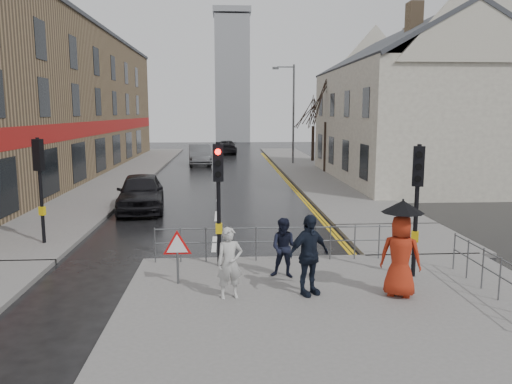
{
  "coord_description": "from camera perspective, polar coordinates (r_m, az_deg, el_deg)",
  "views": [
    {
      "loc": [
        0.4,
        -13.09,
        4.32
      ],
      "look_at": [
        1.44,
        3.89,
        1.59
      ],
      "focal_mm": 35.0,
      "sensor_mm": 36.0,
      "label": 1
    }
  ],
  "objects": [
    {
      "name": "car_far",
      "position": [
        52.55,
        -3.41,
        5.14
      ],
      "size": [
        2.3,
        4.96,
        1.4
      ],
      "primitive_type": "imported",
      "rotation": [
        0.0,
        0.0,
        3.21
      ],
      "color": "black",
      "rests_on": "ground"
    },
    {
      "name": "building_right_cream",
      "position": [
        33.19,
        17.19,
        9.5
      ],
      "size": [
        9.0,
        16.4,
        10.1
      ],
      "color": "beige",
      "rests_on": "ground"
    },
    {
      "name": "pedestrian_b",
      "position": [
        12.77,
        3.31,
        -6.4
      ],
      "size": [
        0.88,
        0.76,
        1.54
      ],
      "primitive_type": "imported",
      "rotation": [
        0.0,
        0.0,
        -0.27
      ],
      "color": "black",
      "rests_on": "near_pavement"
    },
    {
      "name": "car_parked",
      "position": [
        22.63,
        -13.02,
        -0.02
      ],
      "size": [
        2.47,
        5.03,
        1.65
      ],
      "primitive_type": "imported",
      "rotation": [
        0.0,
        0.0,
        0.11
      ],
      "color": "black",
      "rests_on": "ground"
    },
    {
      "name": "right_pavement",
      "position": [
        38.81,
        5.56,
        2.77
      ],
      "size": [
        4.0,
        40.0,
        0.14
      ],
      "primitive_type": "cube",
      "color": "#605E5B",
      "rests_on": "ground"
    },
    {
      "name": "tree_near",
      "position": [
        35.81,
        8.06,
        10.32
      ],
      "size": [
        2.4,
        2.4,
        6.58
      ],
      "color": "black",
      "rests_on": "right_pavement"
    },
    {
      "name": "guard_railing_side",
      "position": [
        12.5,
        26.15,
        -8.0
      ],
      "size": [
        0.04,
        4.54,
        1.0
      ],
      "color": "#595B5E",
      "rests_on": "near_pavement"
    },
    {
      "name": "ground",
      "position": [
        13.79,
        -5.05,
        -9.19
      ],
      "size": [
        120.0,
        120.0,
        0.0
      ],
      "primitive_type": "plane",
      "color": "black",
      "rests_on": "ground"
    },
    {
      "name": "street_lamp",
      "position": [
        41.45,
        4.06,
        9.61
      ],
      "size": [
        1.83,
        0.25,
        8.0
      ],
      "color": "#595B5E",
      "rests_on": "right_pavement"
    },
    {
      "name": "pedestrian_a",
      "position": [
        11.36,
        -3.03,
        -8.12
      ],
      "size": [
        0.66,
        0.5,
        1.64
      ],
      "primitive_type": "imported",
      "rotation": [
        0.0,
        0.0,
        0.2
      ],
      "color": "#B4B4B0",
      "rests_on": "near_pavement"
    },
    {
      "name": "tree_far",
      "position": [
        43.76,
        6.58,
        9.18
      ],
      "size": [
        2.4,
        2.4,
        5.64
      ],
      "color": "black",
      "rests_on": "right_pavement"
    },
    {
      "name": "pavement_bridge_right",
      "position": [
        17.73,
        16.81,
        -5.17
      ],
      "size": [
        4.0,
        4.2,
        0.14
      ],
      "primitive_type": "cube",
      "color": "#605E5B",
      "rests_on": "ground"
    },
    {
      "name": "traffic_signal_near_left",
      "position": [
        13.42,
        -4.32,
        1.1
      ],
      "size": [
        0.28,
        0.27,
        3.4
      ],
      "color": "black",
      "rests_on": "near_pavement"
    },
    {
      "name": "near_pavement",
      "position": [
        10.81,
        11.06,
        -14.22
      ],
      "size": [
        10.0,
        9.0,
        0.14
      ],
      "primitive_type": "cube",
      "color": "#605E5B",
      "rests_on": "ground"
    },
    {
      "name": "pedestrian_d",
      "position": [
        11.59,
        6.02,
        -7.17
      ],
      "size": [
        1.19,
        0.92,
        1.89
      ],
      "primitive_type": "imported",
      "rotation": [
        0.0,
        0.0,
        0.49
      ],
      "color": "black",
      "rests_on": "near_pavement"
    },
    {
      "name": "pedestrian_with_umbrella",
      "position": [
        11.85,
        16.23,
        -5.98
      ],
      "size": [
        1.09,
        0.96,
        2.23
      ],
      "color": "#A32813",
      "rests_on": "near_pavement"
    },
    {
      "name": "building_left_terrace",
      "position": [
        37.23,
        -23.3,
        9.42
      ],
      "size": [
        8.0,
        42.0,
        10.0
      ],
      "primitive_type": "cube",
      "color": "#80674A",
      "rests_on": "ground"
    },
    {
      "name": "warning_sign",
      "position": [
        12.39,
        -8.99,
        -6.36
      ],
      "size": [
        0.8,
        0.07,
        1.35
      ],
      "color": "#595B5E",
      "rests_on": "near_pavement"
    },
    {
      "name": "church_tower",
      "position": [
        75.25,
        -2.73,
        12.66
      ],
      "size": [
        5.0,
        5.0,
        18.0
      ],
      "primitive_type": "cube",
      "color": "gray",
      "rests_on": "ground"
    },
    {
      "name": "guard_railing_front",
      "position": [
        14.21,
        2.88,
        -5.01
      ],
      "size": [
        7.14,
        0.04,
        1.0
      ],
      "color": "#595B5E",
      "rests_on": "near_pavement"
    },
    {
      "name": "car_mid",
      "position": [
        41.75,
        -6.44,
        4.26
      ],
      "size": [
        2.2,
        5.2,
        1.67
      ],
      "primitive_type": "imported",
      "rotation": [
        0.0,
        0.0,
        0.09
      ],
      "color": "#4E5154",
      "rests_on": "ground"
    },
    {
      "name": "traffic_signal_near_right",
      "position": [
        13.14,
        17.96,
        0.51
      ],
      "size": [
        0.34,
        0.33,
        3.4
      ],
      "color": "black",
      "rests_on": "near_pavement"
    },
    {
      "name": "left_pavement",
      "position": [
        36.99,
        -14.24,
        2.22
      ],
      "size": [
        4.0,
        44.0,
        0.14
      ],
      "primitive_type": "cube",
      "color": "#605E5B",
      "rests_on": "ground"
    },
    {
      "name": "traffic_signal_far_left",
      "position": [
        17.24,
        -23.5,
        2.15
      ],
      "size": [
        0.34,
        0.33,
        3.4
      ],
      "color": "black",
      "rests_on": "left_pavement"
    }
  ]
}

